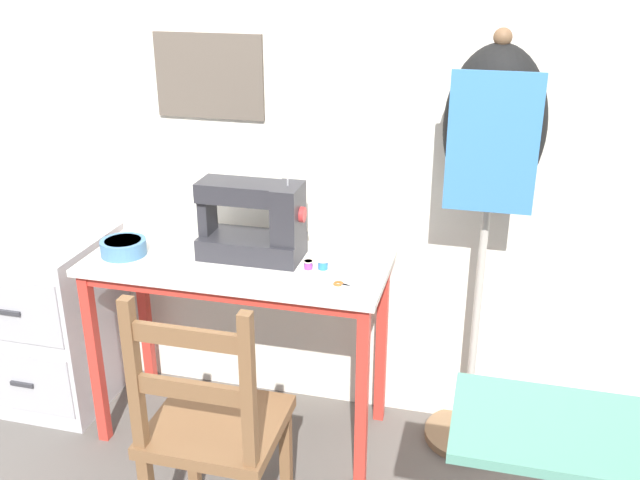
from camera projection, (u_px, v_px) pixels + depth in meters
name	position (u px, v px, depth m)	size (l,w,h in m)	color
ground_plane	(224.00, 466.00, 2.67)	(14.00, 14.00, 0.00)	#5B5651
wall_back	(259.00, 98.00, 2.67)	(10.00, 0.07, 2.55)	silver
sewing_table	(237.00, 287.00, 2.63)	(1.10, 0.48, 0.74)	silver
sewing_machine	(257.00, 223.00, 2.57)	(0.39, 0.19, 0.31)	#28282D
fabric_bowl	(123.00, 247.00, 2.63)	(0.17, 0.17, 0.06)	teal
scissors	(347.00, 286.00, 2.39)	(0.14, 0.07, 0.01)	silver
thread_spool_near_machine	(308.00, 265.00, 2.51)	(0.04, 0.04, 0.03)	purple
thread_spool_mid_table	(323.00, 265.00, 2.51)	(0.04, 0.04, 0.04)	#2875C1
wooden_chair	(213.00, 429.00, 2.17)	(0.40, 0.38, 0.93)	brown
filing_cabinet	(53.00, 319.00, 2.97)	(0.46, 0.50, 0.73)	#B7B7BC
dress_form	(492.00, 153.00, 2.37)	(0.34, 0.32, 1.57)	#846647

